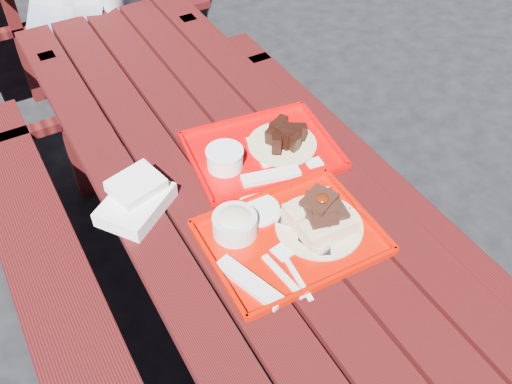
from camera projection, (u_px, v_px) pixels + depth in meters
ground at (237, 316)px, 2.24m from camera, size 60.00×60.00×0.00m
picnic_table_near at (233, 220)px, 1.85m from camera, size 1.41×2.40×0.75m
near_tray at (287, 228)px, 1.53m from camera, size 0.46×0.39×0.14m
far_tray at (261, 151)px, 1.76m from camera, size 0.49×0.40×0.08m
white_cloth at (136, 199)px, 1.60m from camera, size 0.25×0.24×0.08m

